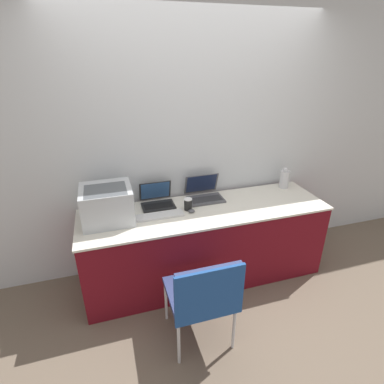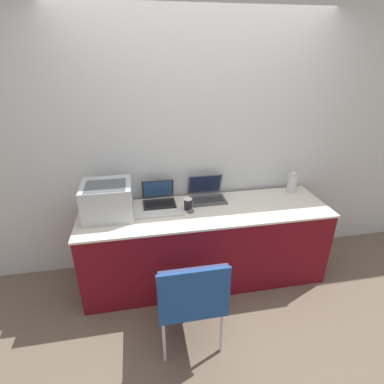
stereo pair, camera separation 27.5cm
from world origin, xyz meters
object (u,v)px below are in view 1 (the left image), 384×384
object	(u,v)px
laptop_right	(204,193)
chair	(204,294)
laptop_left	(157,200)
metal_pitcher	(284,179)
printer	(107,203)
mouse	(191,211)
external_keyboard	(158,216)
coffee_cup	(188,204)

from	to	relation	value
laptop_right	chair	size ratio (longest dim) A/B	0.42
laptop_left	laptop_right	bearing A→B (deg)	0.70
metal_pitcher	laptop_left	bearing A→B (deg)	-179.85
printer	chair	xyz separation A→B (m)	(0.60, -0.85, -0.42)
laptop_left	mouse	distance (m)	0.37
external_keyboard	mouse	size ratio (longest dim) A/B	7.57
laptop_right	chair	distance (m)	1.12
laptop_left	mouse	size ratio (longest dim) A/B	5.07
printer	mouse	bearing A→B (deg)	-6.31
coffee_cup	mouse	bearing A→B (deg)	-77.45
printer	external_keyboard	bearing A→B (deg)	-9.44
chair	printer	bearing A→B (deg)	125.22
laptop_left	mouse	xyz separation A→B (m)	(0.27, -0.25, -0.03)
external_keyboard	metal_pitcher	xyz separation A→B (m)	(1.44, 0.24, 0.09)
external_keyboard	chair	world-z (taller)	chair
laptop_right	chair	bearing A→B (deg)	-109.06
metal_pitcher	printer	bearing A→B (deg)	-174.84
laptop_left	metal_pitcher	bearing A→B (deg)	0.15
laptop_left	external_keyboard	bearing A→B (deg)	-99.05
external_keyboard	metal_pitcher	bearing A→B (deg)	9.43
external_keyboard	coffee_cup	bearing A→B (deg)	10.15
coffee_cup	external_keyboard	bearing A→B (deg)	-169.85
laptop_left	metal_pitcher	distance (m)	1.41
coffee_cup	laptop_right	bearing A→B (deg)	39.92
coffee_cup	mouse	distance (m)	0.08
external_keyboard	mouse	bearing A→B (deg)	-1.95
laptop_left	metal_pitcher	xyz separation A→B (m)	(1.40, 0.00, 0.06)
laptop_right	external_keyboard	world-z (taller)	laptop_right
laptop_right	mouse	xyz separation A→B (m)	(-0.21, -0.25, -0.04)
coffee_cup	mouse	world-z (taller)	coffee_cup
laptop_right	external_keyboard	size ratio (longest dim) A/B	0.76
laptop_right	chair	world-z (taller)	laptop_right
mouse	chair	xyz separation A→B (m)	(-0.14, -0.76, -0.27)
coffee_cup	metal_pitcher	distance (m)	1.16
laptop_left	external_keyboard	world-z (taller)	laptop_left
chair	metal_pitcher	bearing A→B (deg)	38.56
printer	external_keyboard	distance (m)	0.46
external_keyboard	printer	bearing A→B (deg)	170.56
laptop_right	mouse	distance (m)	0.33
printer	laptop_left	world-z (taller)	printer
laptop_left	coffee_cup	bearing A→B (deg)	-35.37
metal_pitcher	coffee_cup	bearing A→B (deg)	-170.75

